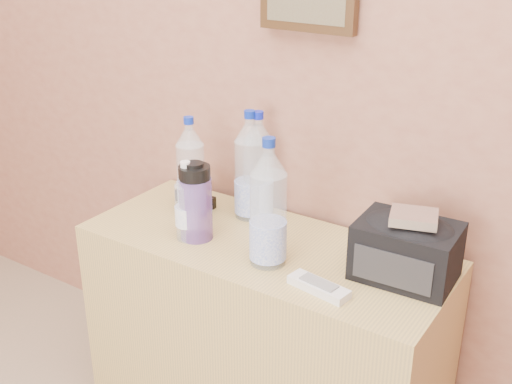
% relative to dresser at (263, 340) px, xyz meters
% --- Properties ---
extents(dresser, '(1.10, 0.46, 0.69)m').
position_rel_dresser_xyz_m(dresser, '(0.00, 0.00, 0.00)').
color(dresser, '#B0824F').
rests_on(dresser, ground).
extents(pet_large_a, '(0.09, 0.09, 0.33)m').
position_rel_dresser_xyz_m(pet_large_a, '(-0.30, 0.05, 0.49)').
color(pet_large_a, silver).
rests_on(pet_large_a, dresser).
extents(pet_large_b, '(0.10, 0.10, 0.35)m').
position_rel_dresser_xyz_m(pet_large_b, '(-0.14, 0.14, 0.50)').
color(pet_large_b, silver).
rests_on(pet_large_b, dresser).
extents(pet_large_c, '(0.09, 0.09, 0.35)m').
position_rel_dresser_xyz_m(pet_large_c, '(-0.12, 0.16, 0.50)').
color(pet_large_c, silver).
rests_on(pet_large_c, dresser).
extents(pet_large_d, '(0.10, 0.10, 0.37)m').
position_rel_dresser_xyz_m(pet_large_d, '(0.07, -0.09, 0.51)').
color(pet_large_d, silver).
rests_on(pet_large_d, dresser).
extents(pet_small, '(0.07, 0.07, 0.25)m').
position_rel_dresser_xyz_m(pet_small, '(-0.21, -0.10, 0.45)').
color(pet_small, silver).
rests_on(pet_small, dresser).
extents(nalgene_bottle, '(0.10, 0.10, 0.24)m').
position_rel_dresser_xyz_m(nalgene_bottle, '(-0.19, -0.08, 0.46)').
color(nalgene_bottle, '#7046A8').
rests_on(nalgene_bottle, dresser).
extents(sunglasses, '(0.16, 0.07, 0.04)m').
position_rel_dresser_xyz_m(sunglasses, '(-0.34, 0.11, 0.36)').
color(sunglasses, black).
rests_on(sunglasses, dresser).
extents(ac_remote, '(0.18, 0.08, 0.02)m').
position_rel_dresser_xyz_m(ac_remote, '(0.26, -0.14, 0.36)').
color(ac_remote, silver).
rests_on(ac_remote, dresser).
extents(toiletry_bag, '(0.27, 0.20, 0.18)m').
position_rel_dresser_xyz_m(toiletry_bag, '(0.42, 0.05, 0.43)').
color(toiletry_bag, black).
rests_on(toiletry_bag, dresser).
extents(foil_packet, '(0.14, 0.13, 0.02)m').
position_rel_dresser_xyz_m(foil_packet, '(0.43, 0.03, 0.53)').
color(foil_packet, white).
rests_on(foil_packet, toiletry_bag).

